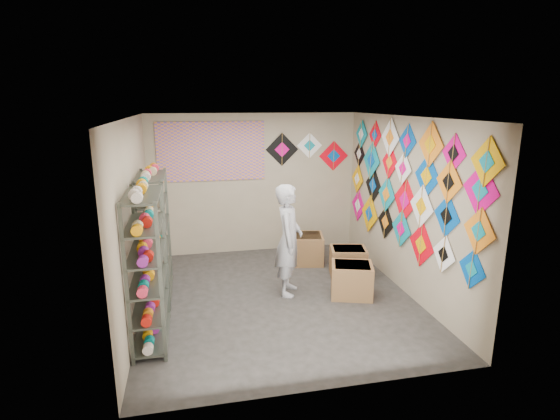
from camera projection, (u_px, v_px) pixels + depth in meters
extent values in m
plane|color=#2C2927|center=(278.00, 297.00, 6.67)|extent=(4.50, 4.50, 0.00)
plane|color=tan|center=(254.00, 184.00, 8.47)|extent=(4.00, 0.00, 4.00)
plane|color=tan|center=(325.00, 268.00, 4.20)|extent=(4.00, 0.00, 4.00)
plane|color=tan|center=(134.00, 219.00, 5.94)|extent=(0.00, 4.50, 4.50)
plane|color=tan|center=(404.00, 205.00, 6.74)|extent=(0.00, 4.50, 4.50)
plane|color=#676057|center=(277.00, 117.00, 6.01)|extent=(4.50, 4.50, 0.00)
cube|color=#4C5147|center=(148.00, 268.00, 5.27)|extent=(0.40, 1.10, 1.90)
cube|color=#4C5147|center=(155.00, 237.00, 6.50)|extent=(0.40, 1.10, 1.90)
cylinder|color=#FF3051|center=(144.00, 276.00, 4.79)|extent=(0.12, 0.10, 0.12)
cylinder|color=#FF9F0A|center=(145.00, 270.00, 4.97)|extent=(0.12, 0.10, 0.12)
cylinder|color=orange|center=(147.00, 264.00, 5.16)|extent=(0.12, 0.10, 0.12)
cylinder|color=silver|center=(148.00, 258.00, 5.34)|extent=(0.12, 0.10, 0.12)
cylinder|color=red|center=(149.00, 253.00, 5.52)|extent=(0.12, 0.10, 0.12)
cylinder|color=#8C208C|center=(150.00, 248.00, 5.70)|extent=(0.12, 0.10, 0.12)
cylinder|color=#D5C489|center=(152.00, 240.00, 6.03)|extent=(0.12, 0.10, 0.12)
cylinder|color=#078982|center=(153.00, 236.00, 6.21)|extent=(0.12, 0.10, 0.12)
cylinder|color=#FF3051|center=(154.00, 232.00, 6.39)|extent=(0.12, 0.10, 0.12)
cylinder|color=#FF9F0A|center=(155.00, 229.00, 6.57)|extent=(0.12, 0.10, 0.12)
cylinder|color=orange|center=(156.00, 225.00, 6.75)|extent=(0.12, 0.10, 0.12)
cylinder|color=silver|center=(156.00, 222.00, 6.94)|extent=(0.12, 0.10, 0.12)
cube|color=#004EB3|center=(472.00, 269.00, 5.16)|extent=(0.03, 0.50, 0.50)
cube|color=white|center=(444.00, 254.00, 5.69)|extent=(0.03, 0.51, 0.51)
cube|color=#EC0014|center=(421.00, 245.00, 6.27)|extent=(0.01, 0.67, 0.67)
cube|color=#0A8AA1|center=(401.00, 229.00, 6.82)|extent=(0.02, 0.60, 0.60)
cube|color=black|center=(386.00, 222.00, 7.38)|extent=(0.02, 0.59, 0.59)
cube|color=#F8AD00|center=(369.00, 214.00, 7.99)|extent=(0.03, 0.70, 0.70)
cube|color=#E20180|center=(358.00, 205.00, 8.56)|extent=(0.02, 0.63, 0.63)
cube|color=orange|center=(479.00, 231.00, 4.97)|extent=(0.03, 0.57, 0.57)
cube|color=#004EB3|center=(447.00, 216.00, 5.61)|extent=(0.01, 0.58, 0.58)
cube|color=white|center=(421.00, 206.00, 6.18)|extent=(0.01, 0.63, 0.63)
cube|color=#EC0014|center=(405.00, 200.00, 6.69)|extent=(0.04, 0.70, 0.70)
cube|color=#0A8AA1|center=(386.00, 194.00, 7.26)|extent=(0.03, 0.60, 0.60)
cube|color=black|center=(373.00, 185.00, 7.80)|extent=(0.02, 0.66, 0.66)
cube|color=#F8AD00|center=(357.00, 179.00, 8.48)|extent=(0.02, 0.55, 0.55)
cube|color=#E20180|center=(481.00, 190.00, 4.94)|extent=(0.01, 0.64, 0.64)
cube|color=orange|center=(449.00, 182.00, 5.50)|extent=(0.01, 0.56, 0.56)
cube|color=#004EB3|center=(427.00, 176.00, 6.03)|extent=(0.02, 0.64, 0.64)
cube|color=white|center=(403.00, 168.00, 6.65)|extent=(0.03, 0.52, 0.52)
cube|color=#EC0014|center=(390.00, 162.00, 7.12)|extent=(0.03, 0.55, 0.55)
cube|color=#0A8AA1|center=(371.00, 160.00, 7.79)|extent=(0.03, 0.68, 0.68)
cube|color=black|center=(359.00, 154.00, 8.36)|extent=(0.01, 0.51, 0.51)
cube|color=#F8AD00|center=(487.00, 162.00, 4.77)|extent=(0.03, 0.58, 0.58)
cube|color=#E20180|center=(454.00, 153.00, 5.40)|extent=(0.02, 0.50, 0.50)
cube|color=orange|center=(431.00, 144.00, 5.87)|extent=(0.01, 0.62, 0.62)
cube|color=#004EB3|center=(407.00, 141.00, 6.52)|extent=(0.03, 0.53, 0.53)
cube|color=white|center=(390.00, 137.00, 7.02)|extent=(0.01, 0.63, 0.63)
cube|color=#EC0014|center=(375.00, 135.00, 7.62)|extent=(0.02, 0.50, 0.50)
cube|color=#0A8AA1|center=(362.00, 134.00, 8.16)|extent=(0.02, 0.52, 0.52)
cube|color=black|center=(282.00, 150.00, 8.41)|extent=(0.65, 0.02, 0.65)
cube|color=white|center=(309.00, 146.00, 8.51)|extent=(0.50, 0.02, 0.50)
cube|color=#EC0014|center=(334.00, 156.00, 8.66)|extent=(0.60, 0.02, 0.60)
cube|color=#7450AE|center=(211.00, 152.00, 8.14)|extent=(2.00, 0.01, 1.10)
imported|color=beige|center=(289.00, 240.00, 6.64)|extent=(0.88, 0.80, 1.72)
cube|color=olive|center=(352.00, 280.00, 6.67)|extent=(0.74, 0.67, 0.51)
cube|color=olive|center=(348.00, 262.00, 7.46)|extent=(0.69, 0.61, 0.49)
cube|color=olive|center=(308.00, 249.00, 8.07)|extent=(0.65, 0.70, 0.52)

